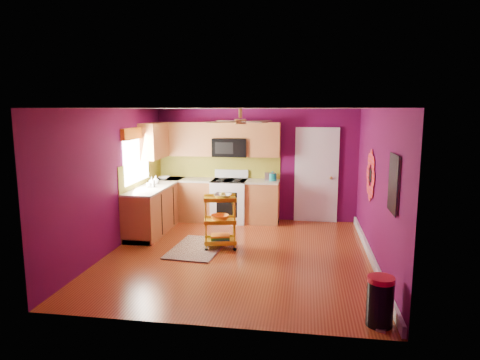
# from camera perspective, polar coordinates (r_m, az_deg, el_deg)

# --- Properties ---
(ground) EXTENTS (5.00, 5.00, 0.00)m
(ground) POSITION_cam_1_polar(r_m,az_deg,el_deg) (7.51, -0.18, -9.91)
(ground) COLOR maroon
(ground) RESTS_ON ground
(room_envelope) EXTENTS (4.54, 5.04, 2.52)m
(room_envelope) POSITION_cam_1_polar(r_m,az_deg,el_deg) (7.14, 0.03, 2.55)
(room_envelope) COLOR #590A40
(room_envelope) RESTS_ON ground
(lower_cabinets) EXTENTS (2.81, 2.31, 0.94)m
(lower_cabinets) POSITION_cam_1_polar(r_m,az_deg,el_deg) (9.38, -6.61, -3.28)
(lower_cabinets) COLOR #975429
(lower_cabinets) RESTS_ON ground
(electric_range) EXTENTS (0.76, 0.66, 1.13)m
(electric_range) POSITION_cam_1_polar(r_m,az_deg,el_deg) (9.53, -1.42, -2.70)
(electric_range) COLOR white
(electric_range) RESTS_ON ground
(upper_cabinetry) EXTENTS (2.80, 2.30, 1.26)m
(upper_cabinetry) POSITION_cam_1_polar(r_m,az_deg,el_deg) (9.49, -5.59, 5.23)
(upper_cabinetry) COLOR #975429
(upper_cabinetry) RESTS_ON ground
(left_window) EXTENTS (0.08, 1.35, 1.08)m
(left_window) POSITION_cam_1_polar(r_m,az_deg,el_deg) (8.74, -13.64, 4.24)
(left_window) COLOR white
(left_window) RESTS_ON ground
(panel_door) EXTENTS (0.95, 0.11, 2.15)m
(panel_door) POSITION_cam_1_polar(r_m,az_deg,el_deg) (9.58, 10.14, 0.51)
(panel_door) COLOR white
(panel_door) RESTS_ON ground
(right_wall_art) EXTENTS (0.04, 2.74, 1.04)m
(right_wall_art) POSITION_cam_1_polar(r_m,az_deg,el_deg) (6.84, 18.13, 0.18)
(right_wall_art) COLOR black
(right_wall_art) RESTS_ON ground
(ceiling_fan) EXTENTS (1.01, 1.01, 0.26)m
(ceiling_fan) POSITION_cam_1_polar(r_m,az_deg,el_deg) (7.29, 0.06, 7.88)
(ceiling_fan) COLOR #BF8C3F
(ceiling_fan) RESTS_ON ground
(shag_rug) EXTENTS (0.95, 1.44, 0.02)m
(shag_rug) POSITION_cam_1_polar(r_m,az_deg,el_deg) (7.85, -5.71, -9.00)
(shag_rug) COLOR black
(shag_rug) RESTS_ON ground
(rolling_cart) EXTENTS (0.65, 0.53, 1.03)m
(rolling_cart) POSITION_cam_1_polar(r_m,az_deg,el_deg) (7.71, -2.61, -5.28)
(rolling_cart) COLOR gold
(rolling_cart) RESTS_ON ground
(trash_can) EXTENTS (0.38, 0.39, 0.59)m
(trash_can) POSITION_cam_1_polar(r_m,az_deg,el_deg) (5.38, 18.16, -15.10)
(trash_can) COLOR black
(trash_can) RESTS_ON ground
(teal_kettle) EXTENTS (0.18, 0.18, 0.21)m
(teal_kettle) POSITION_cam_1_polar(r_m,az_deg,el_deg) (9.37, 4.35, 0.42)
(teal_kettle) COLOR teal
(teal_kettle) RESTS_ON lower_cabinets
(toaster) EXTENTS (0.22, 0.15, 0.18)m
(toaster) POSITION_cam_1_polar(r_m,az_deg,el_deg) (9.39, 4.01, 0.48)
(toaster) COLOR beige
(toaster) RESTS_ON lower_cabinets
(soap_bottle_a) EXTENTS (0.10, 0.10, 0.21)m
(soap_bottle_a) POSITION_cam_1_polar(r_m,az_deg,el_deg) (8.75, -11.66, -0.25)
(soap_bottle_a) COLOR #EA3F72
(soap_bottle_a) RESTS_ON lower_cabinets
(soap_bottle_b) EXTENTS (0.14, 0.14, 0.18)m
(soap_bottle_b) POSITION_cam_1_polar(r_m,az_deg,el_deg) (9.08, -11.17, 0.02)
(soap_bottle_b) COLOR white
(soap_bottle_b) RESTS_ON lower_cabinets
(counter_dish) EXTENTS (0.25, 0.25, 0.06)m
(counter_dish) POSITION_cam_1_polar(r_m,az_deg,el_deg) (9.70, -10.06, 0.29)
(counter_dish) COLOR white
(counter_dish) RESTS_ON lower_cabinets
(counter_cup) EXTENTS (0.12, 0.12, 0.10)m
(counter_cup) POSITION_cam_1_polar(r_m,az_deg,el_deg) (8.75, -12.01, -0.64)
(counter_cup) COLOR white
(counter_cup) RESTS_ON lower_cabinets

